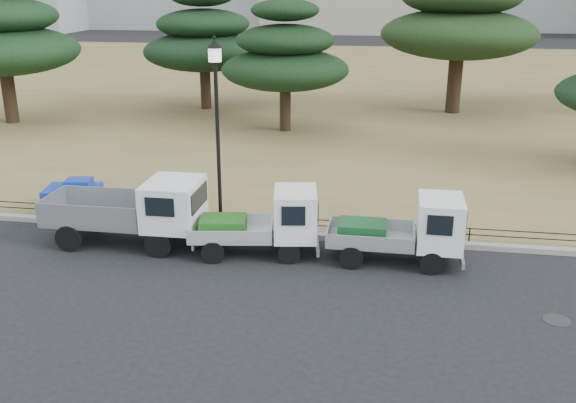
% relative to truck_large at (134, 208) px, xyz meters
% --- Properties ---
extents(ground, '(220.00, 220.00, 0.00)m').
position_rel_truck_large_xyz_m(ground, '(4.24, -1.42, -1.06)').
color(ground, black).
extents(lawn, '(120.00, 56.00, 0.15)m').
position_rel_truck_large_xyz_m(lawn, '(4.24, 29.18, -0.98)').
color(lawn, olive).
rests_on(lawn, ground).
extents(curb, '(120.00, 0.25, 0.16)m').
position_rel_truck_large_xyz_m(curb, '(4.24, 1.18, -0.98)').
color(curb, gray).
rests_on(curb, ground).
extents(truck_large, '(4.36, 1.77, 1.90)m').
position_rel_truck_large_xyz_m(truck_large, '(0.00, 0.00, 0.00)').
color(truck_large, black).
rests_on(truck_large, ground).
extents(truck_kei_front, '(3.57, 1.93, 1.80)m').
position_rel_truck_large_xyz_m(truck_kei_front, '(3.70, -0.07, -0.16)').
color(truck_kei_front, black).
rests_on(truck_kei_front, ground).
extents(truck_kei_rear, '(3.45, 1.51, 1.81)m').
position_rel_truck_large_xyz_m(truck_kei_rear, '(7.44, -0.02, -0.15)').
color(truck_kei_rear, black).
rests_on(truck_kei_rear, ground).
extents(street_lamp, '(0.48, 0.48, 5.38)m').
position_rel_truck_large_xyz_m(street_lamp, '(2.06, 1.48, 2.73)').
color(street_lamp, black).
rests_on(street_lamp, lawn).
extents(pipe_fence, '(38.00, 0.04, 0.40)m').
position_rel_truck_large_xyz_m(pipe_fence, '(4.24, 1.33, -0.62)').
color(pipe_fence, black).
rests_on(pipe_fence, lawn).
extents(tarp_pile, '(1.82, 1.47, 1.09)m').
position_rel_truck_large_xyz_m(tarp_pile, '(-2.81, 1.92, -0.47)').
color(tarp_pile, '#1738B5').
rests_on(tarp_pile, lawn).
extents(manhole, '(0.60, 0.60, 0.01)m').
position_rel_truck_large_xyz_m(manhole, '(10.74, -2.62, -1.05)').
color(manhole, '#2D2D30').
rests_on(manhole, ground).
extents(pine_west_far, '(7.47, 7.47, 7.55)m').
position_rel_truck_large_xyz_m(pine_west_far, '(-12.28, 13.89, 3.45)').
color(pine_west_far, black).
rests_on(pine_west_far, lawn).
extents(pine_west_near, '(6.67, 6.67, 6.67)m').
position_rel_truck_large_xyz_m(pine_west_near, '(-3.51, 19.11, 2.94)').
color(pine_west_near, black).
rests_on(pine_west_near, lawn).
extents(pine_center_left, '(6.02, 6.02, 6.12)m').
position_rel_truck_large_xyz_m(pine_center_left, '(1.85, 14.29, 2.63)').
color(pine_center_left, black).
rests_on(pine_center_left, lawn).
extents(pine_center_right, '(8.24, 8.24, 8.74)m').
position_rel_truck_large_xyz_m(pine_center_right, '(10.19, 20.24, 4.16)').
color(pine_center_right, black).
rests_on(pine_center_right, lawn).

